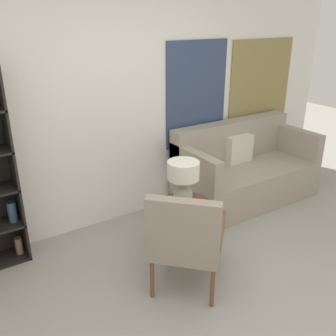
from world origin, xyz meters
The scene contains 6 objects.
ground_plane centered at (0.00, 0.00, 0.00)m, with size 14.00×14.00×0.00m, color #9E998E.
wall_back centered at (0.06, 2.03, 1.35)m, with size 6.40×0.08×2.70m.
armchair centered at (-0.01, 0.59, 0.52)m, with size 0.86×0.86×0.92m.
couch centered at (1.60, 1.60, 0.35)m, with size 1.75×0.83×0.95m.
side_table centered at (0.33, 1.08, 0.45)m, with size 0.47×0.47×0.51m.
table_lamp centered at (0.27, 1.03, 0.79)m, with size 0.29×0.29×0.44m.
Camera 1 is at (-1.53, -1.49, 2.17)m, focal length 40.00 mm.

